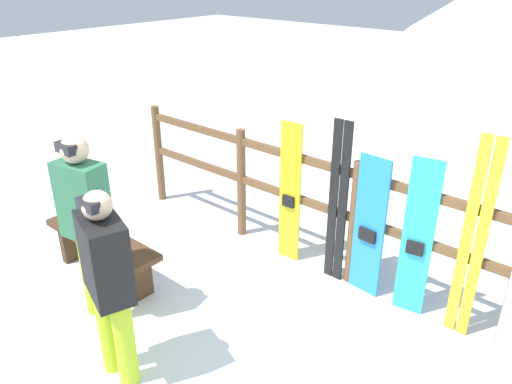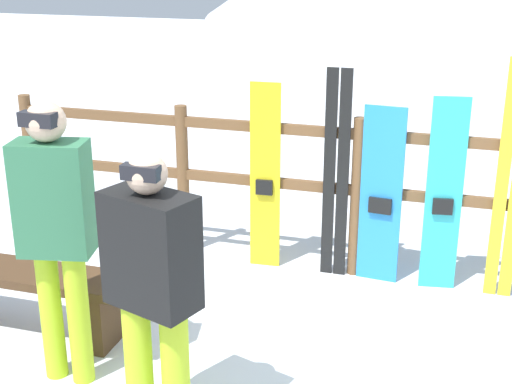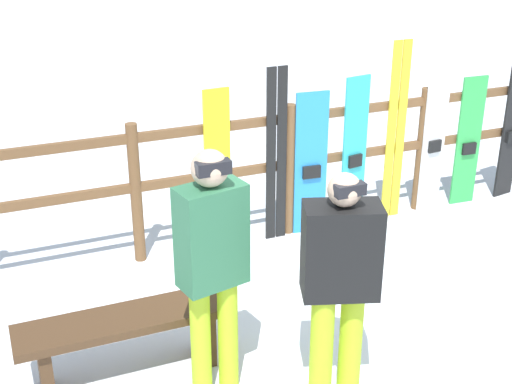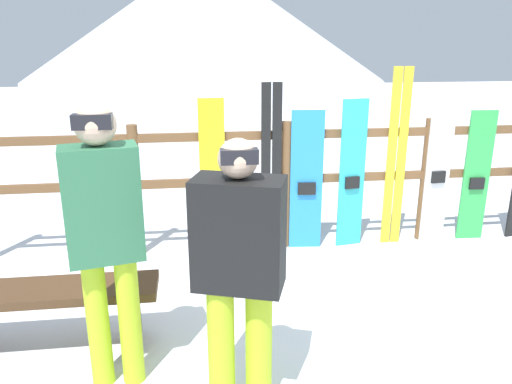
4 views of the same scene
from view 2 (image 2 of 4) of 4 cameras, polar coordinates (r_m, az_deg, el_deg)
name	(u,v)px [view 2 (image 2 of 4)]	position (r m, az deg, el deg)	size (l,w,h in m)	color
fence	(358,183)	(5.52, 8.12, 0.68)	(5.89, 0.10, 1.27)	brown
bench	(31,286)	(4.98, -17.53, -7.22)	(1.45, 0.36, 0.47)	#4C331E
person_black	(152,281)	(3.65, -8.30, -7.06)	(0.53, 0.39, 1.56)	#B7D826
person_plaid_green	(56,224)	(4.17, -15.73, -2.50)	(0.45, 0.31, 1.71)	#B7D826
snowboard_yellow	(265,178)	(5.61, 0.73, 1.14)	(0.24, 0.07, 1.51)	yellow
ski_pair_black	(336,175)	(5.47, 6.42, 1.33)	(0.19, 0.02, 1.65)	black
snowboard_blue	(381,197)	(5.46, 9.96, -0.37)	(0.32, 0.08, 1.38)	#288CE0
snowboard_cyan	(444,196)	(5.42, 14.79, -0.35)	(0.27, 0.09, 1.48)	#2DBFCC
ski_pair_yellow	(510,182)	(5.38, 19.65, 0.73)	(0.19, 0.02, 1.78)	yellow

